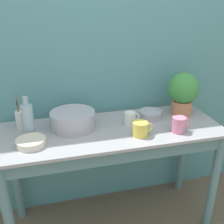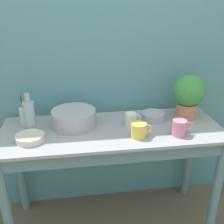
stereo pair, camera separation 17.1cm
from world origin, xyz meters
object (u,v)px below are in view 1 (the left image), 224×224
object	(u,v)px
bowl_wash_large	(73,120)
mug_white	(130,118)
mug_pink	(179,124)
bowl_small_cream	(31,142)
utensil_cup	(22,119)
potted_plant	(183,92)
bottle_tall	(28,119)
mug_yellow	(141,129)
bowl_small_steel	(150,114)

from	to	relation	value
bowl_wash_large	mug_white	size ratio (longest dim) A/B	2.70
bowl_wash_large	mug_pink	size ratio (longest dim) A/B	2.34
bowl_small_cream	utensil_cup	distance (m)	0.27
utensil_cup	potted_plant	bearing A→B (deg)	-3.05
bottle_tall	mug_yellow	size ratio (longest dim) A/B	1.93
bottle_tall	bowl_wash_large	bearing A→B (deg)	6.57
potted_plant	mug_white	bearing A→B (deg)	-169.73
mug_white	bowl_small_cream	world-z (taller)	mug_white
potted_plant	utensil_cup	bearing A→B (deg)	176.95
bowl_small_cream	bowl_small_steel	bearing A→B (deg)	12.92
potted_plant	utensil_cup	xyz separation A→B (m)	(-1.14, 0.06, -0.12)
mug_white	bowl_small_steel	xyz separation A→B (m)	(0.18, 0.07, -0.02)
bowl_small_steel	bowl_wash_large	bearing A→B (deg)	-178.25
mug_yellow	utensil_cup	bearing A→B (deg)	157.22
bowl_wash_large	mug_yellow	xyz separation A→B (m)	(0.40, -0.22, -0.01)
bowl_wash_large	bottle_tall	world-z (taller)	bottle_tall
bottle_tall	mug_pink	bearing A→B (deg)	-11.95
bowl_wash_large	mug_yellow	bearing A→B (deg)	-28.73
potted_plant	bottle_tall	xyz separation A→B (m)	(-1.09, -0.06, -0.07)
bowl_small_cream	mug_white	bearing A→B (deg)	10.61
utensil_cup	mug_yellow	bearing A→B (deg)	-22.78
mug_white	utensil_cup	world-z (taller)	utensil_cup
mug_yellow	bowl_small_steel	distance (m)	0.29
bowl_wash_large	mug_pink	distance (m)	0.70
mug_yellow	bowl_wash_large	bearing A→B (deg)	151.27
mug_white	mug_pink	distance (m)	0.33
mug_pink	utensil_cup	bearing A→B (deg)	162.12
mug_pink	utensil_cup	xyz separation A→B (m)	(-0.99, 0.32, 0.01)
bowl_wash_large	mug_pink	world-z (taller)	bowl_wash_large
utensil_cup	bowl_wash_large	bearing A→B (deg)	-14.83
bowl_wash_large	bowl_small_cream	world-z (taller)	bowl_wash_large
potted_plant	mug_yellow	world-z (taller)	potted_plant
bowl_wash_large	bottle_tall	xyz separation A→B (m)	(-0.28, -0.03, 0.05)
potted_plant	bowl_wash_large	xyz separation A→B (m)	(-0.81, -0.03, -0.12)
mug_yellow	mug_white	bearing A→B (deg)	94.54
bowl_small_cream	bowl_small_steel	distance (m)	0.85
bowl_wash_large	mug_yellow	size ratio (longest dim) A/B	2.23
mug_white	bowl_small_cream	size ratio (longest dim) A/B	0.63
mug_white	bowl_small_cream	distance (m)	0.67
mug_yellow	utensil_cup	size ratio (longest dim) A/B	0.57
bowl_small_steel	bottle_tall	bearing A→B (deg)	-176.63
potted_plant	mug_pink	bearing A→B (deg)	-120.77
potted_plant	bowl_small_cream	size ratio (longest dim) A/B	1.81
bowl_small_steel	mug_white	bearing A→B (deg)	-158.89
potted_plant	mug_white	size ratio (longest dim) A/B	2.88
bottle_tall	mug_pink	xyz separation A→B (m)	(0.94, -0.20, -0.06)
mug_yellow	utensil_cup	xyz separation A→B (m)	(-0.73, 0.31, 0.01)
potted_plant	mug_yellow	size ratio (longest dim) A/B	2.38
bowl_wash_large	bowl_small_cream	size ratio (longest dim) A/B	1.70
bowl_wash_large	bottle_tall	distance (m)	0.29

